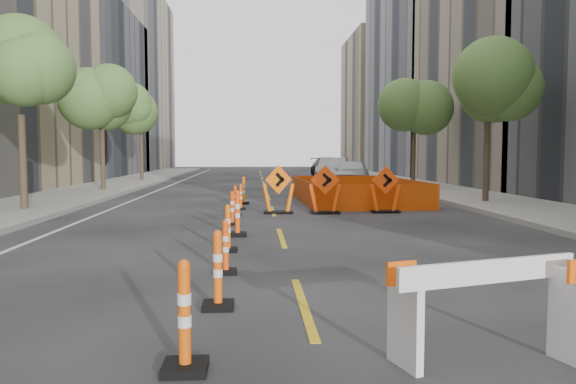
{
  "coord_description": "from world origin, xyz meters",
  "views": [
    {
      "loc": [
        -0.66,
        -9.36,
        2.06
      ],
      "look_at": [
        0.16,
        4.03,
        1.1
      ],
      "focal_mm": 35.0,
      "sensor_mm": 36.0,
      "label": 1
    }
  ],
  "objects": [
    {
      "name": "bld_right_c",
      "position": [
        17.0,
        23.8,
        7.0
      ],
      "size": [
        12.0,
        16.0,
        14.0
      ],
      "primitive_type": "cube",
      "color": "gray",
      "rests_on": "ground"
    },
    {
      "name": "chevron_sign_center",
      "position": [
        1.72,
        9.22,
        0.81
      ],
      "size": [
        1.22,
        0.92,
        1.62
      ],
      "primitive_type": null,
      "rotation": [
        0.0,
        0.0,
        -0.29
      ],
      "color": "#EC3F09",
      "rests_on": "ground"
    },
    {
      "name": "bld_left_d",
      "position": [
        -17.0,
        39.2,
        7.0
      ],
      "size": [
        12.0,
        16.0,
        14.0
      ],
      "primitive_type": "cube",
      "color": "#4C4C51",
      "rests_on": "ground"
    },
    {
      "name": "chevron_sign_right",
      "position": [
        3.8,
        9.35,
        0.79
      ],
      "size": [
        1.12,
        0.75,
        1.58
      ],
      "primitive_type": null,
      "rotation": [
        0.0,
        0.0,
        0.12
      ],
      "color": "#EE3E0A",
      "rests_on": "ground"
    },
    {
      "name": "channelizer_6",
      "position": [
        -1.25,
        8.56,
        0.5
      ],
      "size": [
        0.39,
        0.39,
        0.99
      ],
      "primitive_type": null,
      "color": "#E84809",
      "rests_on": "ground"
    },
    {
      "name": "channelizer_1",
      "position": [
        -1.13,
        -2.06,
        0.52
      ],
      "size": [
        0.41,
        0.41,
        1.04
      ],
      "primitive_type": null,
      "color": "#EE530A",
      "rests_on": "ground"
    },
    {
      "name": "tree_l_b",
      "position": [
        -8.4,
        10.0,
        4.53
      ],
      "size": [
        2.8,
        2.8,
        5.95
      ],
      "color": "#382B1E",
      "rests_on": "ground"
    },
    {
      "name": "parked_car_near",
      "position": [
        5.18,
        23.57,
        0.83
      ],
      "size": [
        3.03,
        5.2,
        1.66
      ],
      "primitive_type": "imported",
      "rotation": [
        0.0,
        0.0,
        -0.23
      ],
      "color": "silver",
      "rests_on": "ground"
    },
    {
      "name": "tree_r_c",
      "position": [
        8.4,
        22.0,
        4.53
      ],
      "size": [
        2.8,
        2.8,
        5.95
      ],
      "color": "#382B1E",
      "rests_on": "ground"
    },
    {
      "name": "bld_right_d",
      "position": [
        17.0,
        40.2,
        10.0
      ],
      "size": [
        12.0,
        18.0,
        20.0
      ],
      "primitive_type": "cube",
      "color": "gray",
      "rests_on": "ground"
    },
    {
      "name": "channelizer_8",
      "position": [
        -1.05,
        12.81,
        0.55
      ],
      "size": [
        0.43,
        0.43,
        1.09
      ],
      "primitive_type": null,
      "color": "#FE650A",
      "rests_on": "ground"
    },
    {
      "name": "channelizer_2",
      "position": [
        -1.14,
        0.06,
        0.46
      ],
      "size": [
        0.36,
        0.36,
        0.92
      ],
      "primitive_type": null,
      "color": "#FB440A",
      "rests_on": "ground"
    },
    {
      "name": "safety_fence",
      "position": [
        3.53,
        13.59,
        0.46
      ],
      "size": [
        4.62,
        7.58,
        0.93
      ],
      "primitive_type": null,
      "rotation": [
        0.0,
        0.0,
        0.03
      ],
      "color": "#DC4D0B",
      "rests_on": "ground"
    },
    {
      "name": "chevron_sign_left",
      "position": [
        0.16,
        9.35,
        0.81
      ],
      "size": [
        1.26,
        1.04,
        1.63
      ],
      "primitive_type": null,
      "rotation": [
        0.0,
        0.0,
        0.42
      ],
      "color": "orange",
      "rests_on": "ground"
    },
    {
      "name": "bld_right_e",
      "position": [
        17.0,
        58.6,
        8.0
      ],
      "size": [
        12.0,
        14.0,
        16.0
      ],
      "primitive_type": "cube",
      "color": "tan",
      "rests_on": "ground"
    },
    {
      "name": "channelizer_0",
      "position": [
        -1.31,
        -4.18,
        0.53
      ],
      "size": [
        0.42,
        0.42,
        1.07
      ],
      "primitive_type": null,
      "color": "#DE5009",
      "rests_on": "ground"
    },
    {
      "name": "ground_plane",
      "position": [
        0.0,
        0.0,
        0.0
      ],
      "size": [
        140.0,
        140.0,
        0.0
      ],
      "primitive_type": "plane",
      "color": "black"
    },
    {
      "name": "bld_left_e",
      "position": [
        -17.0,
        55.6,
        10.0
      ],
      "size": [
        12.0,
        20.0,
        20.0
      ],
      "primitive_type": "cube",
      "color": "gray",
      "rests_on": "ground"
    },
    {
      "name": "tree_l_c",
      "position": [
        -8.4,
        20.0,
        4.53
      ],
      "size": [
        2.8,
        2.8,
        5.95
      ],
      "color": "#382B1E",
      "rests_on": "ground"
    },
    {
      "name": "channelizer_5",
      "position": [
        -1.27,
        6.44,
        0.48
      ],
      "size": [
        0.38,
        0.38,
        0.96
      ],
      "primitive_type": null,
      "color": "#F2470A",
      "rests_on": "ground"
    },
    {
      "name": "channelizer_3",
      "position": [
        -1.19,
        2.19,
        0.49
      ],
      "size": [
        0.39,
        0.39,
        0.98
      ],
      "primitive_type": null,
      "color": "#FF620A",
      "rests_on": "ground"
    },
    {
      "name": "barricade_board",
      "position": [
        1.59,
        -4.21,
        0.52
      ],
      "size": [
        2.14,
        1.2,
        1.03
      ],
      "primitive_type": null,
      "rotation": [
        0.0,
        0.0,
        0.31
      ],
      "color": "white",
      "rests_on": "ground"
    },
    {
      "name": "channelizer_7",
      "position": [
        -1.13,
        10.68,
        0.46
      ],
      "size": [
        0.36,
        0.36,
        0.92
      ],
      "primitive_type": null,
      "color": "#F74E0A",
      "rests_on": "ground"
    },
    {
      "name": "parked_car_mid",
      "position": [
        4.83,
        29.15,
        0.84
      ],
      "size": [
        3.09,
        5.38,
        1.68
      ],
      "primitive_type": "imported",
      "rotation": [
        0.0,
        0.0,
        -0.27
      ],
      "color": "#B3B3B9",
      "rests_on": "ground"
    },
    {
      "name": "sidewalk_right",
      "position": [
        9.0,
        12.0,
        0.07
      ],
      "size": [
        4.0,
        90.0,
        0.15
      ],
      "primitive_type": "cube",
      "color": "gray",
      "rests_on": "ground"
    },
    {
      "name": "channelizer_4",
      "position": [
        -1.06,
        4.31,
        0.56
      ],
      "size": [
        0.44,
        0.44,
        1.13
      ],
      "primitive_type": null,
      "color": "#FF470A",
      "rests_on": "ground"
    },
    {
      "name": "tree_l_d",
      "position": [
        -8.4,
        30.0,
        4.53
      ],
      "size": [
        2.8,
        2.8,
        5.95
      ],
      "color": "#382B1E",
      "rests_on": "ground"
    },
    {
      "name": "tree_r_b",
      "position": [
        8.4,
        12.0,
        4.53
      ],
      "size": [
        2.8,
        2.8,
        5.95
      ],
      "color": "#382B1E",
      "rests_on": "ground"
    },
    {
      "name": "parked_car_far",
      "position": [
        5.4,
        35.13,
        0.82
      ],
      "size": [
        2.85,
        5.87,
        1.64
      ],
      "primitive_type": "imported",
      "rotation": [
        0.0,
        0.0,
        0.1
      ],
      "color": "black",
      "rests_on": "ground"
    },
    {
      "name": "sidewalk_left",
      "position": [
        -9.0,
        12.0,
        0.07
      ],
      "size": [
        4.0,
        90.0,
        0.15
      ],
      "primitive_type": "cube",
      "color": "gray",
      "rests_on": "ground"
    }
  ]
}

